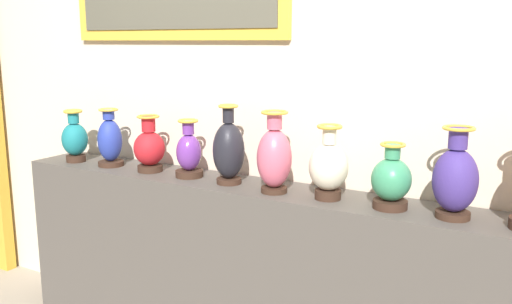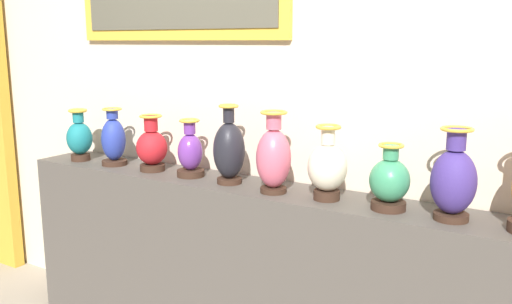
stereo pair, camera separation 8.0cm
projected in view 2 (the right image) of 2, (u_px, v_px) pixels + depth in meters
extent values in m
cube|color=#4C4742|center=(256.00, 277.00, 2.83)|extent=(2.93, 0.35, 0.96)
cube|color=beige|center=(280.00, 97.00, 2.85)|extent=(5.32, 0.10, 2.77)
cylinder|color=#382319|center=(81.00, 157.00, 3.33)|extent=(0.11, 0.11, 0.04)
ellipsoid|color=#19727A|center=(79.00, 138.00, 3.30)|extent=(0.15, 0.15, 0.19)
cylinder|color=#19727A|center=(78.00, 116.00, 3.28)|extent=(0.06, 0.06, 0.07)
torus|color=gold|center=(78.00, 111.00, 3.27)|extent=(0.11, 0.11, 0.02)
cylinder|color=#382319|center=(115.00, 162.00, 3.21)|extent=(0.15, 0.15, 0.03)
ellipsoid|color=#263899|center=(113.00, 140.00, 3.18)|extent=(0.14, 0.14, 0.24)
cylinder|color=#263899|center=(112.00, 114.00, 3.15)|extent=(0.07, 0.07, 0.06)
torus|color=gold|center=(112.00, 109.00, 3.15)|extent=(0.11, 0.11, 0.01)
cylinder|color=#382319|center=(153.00, 167.00, 3.06)|extent=(0.14, 0.14, 0.04)
ellipsoid|color=red|center=(152.00, 148.00, 3.04)|extent=(0.17, 0.17, 0.19)
cylinder|color=red|center=(151.00, 124.00, 3.01)|extent=(0.07, 0.07, 0.08)
torus|color=gold|center=(151.00, 116.00, 3.01)|extent=(0.12, 0.12, 0.01)
cylinder|color=#382319|center=(191.00, 173.00, 2.93)|extent=(0.15, 0.15, 0.04)
ellipsoid|color=#6B3393|center=(190.00, 152.00, 2.91)|extent=(0.13, 0.13, 0.19)
cylinder|color=#6B3393|center=(190.00, 127.00, 2.89)|extent=(0.06, 0.06, 0.07)
torus|color=gold|center=(189.00, 121.00, 2.88)|extent=(0.11, 0.11, 0.02)
cylinder|color=#382319|center=(229.00, 180.00, 2.79)|extent=(0.13, 0.13, 0.03)
ellipsoid|color=black|center=(229.00, 150.00, 2.76)|extent=(0.16, 0.16, 0.28)
cylinder|color=black|center=(229.00, 114.00, 2.72)|extent=(0.06, 0.06, 0.08)
torus|color=gold|center=(229.00, 106.00, 2.72)|extent=(0.10, 0.10, 0.02)
cylinder|color=#382319|center=(273.00, 190.00, 2.62)|extent=(0.13, 0.13, 0.03)
ellipsoid|color=#CC5972|center=(274.00, 159.00, 2.59)|extent=(0.17, 0.17, 0.28)
cylinder|color=#CC5972|center=(274.00, 121.00, 2.55)|extent=(0.07, 0.07, 0.08)
torus|color=gold|center=(274.00, 112.00, 2.55)|extent=(0.13, 0.13, 0.01)
cylinder|color=#382319|center=(327.00, 195.00, 2.50)|extent=(0.12, 0.12, 0.04)
ellipsoid|color=beige|center=(327.00, 168.00, 2.48)|extent=(0.18, 0.18, 0.21)
cylinder|color=beige|center=(328.00, 136.00, 2.45)|extent=(0.06, 0.06, 0.08)
torus|color=gold|center=(328.00, 127.00, 2.44)|extent=(0.11, 0.11, 0.02)
cylinder|color=#382319|center=(388.00, 205.00, 2.35)|extent=(0.15, 0.15, 0.04)
ellipsoid|color=#388C60|center=(390.00, 180.00, 2.33)|extent=(0.17, 0.17, 0.18)
cylinder|color=#388C60|center=(391.00, 152.00, 2.31)|extent=(0.07, 0.07, 0.06)
torus|color=gold|center=(391.00, 145.00, 2.30)|extent=(0.11, 0.11, 0.01)
cylinder|color=#382319|center=(451.00, 216.00, 2.22)|extent=(0.14, 0.14, 0.03)
ellipsoid|color=#3F2D7F|center=(453.00, 182.00, 2.19)|extent=(0.18, 0.18, 0.26)
cylinder|color=#3F2D7F|center=(456.00, 140.00, 2.16)|extent=(0.08, 0.08, 0.08)
torus|color=gold|center=(457.00, 129.00, 2.15)|extent=(0.13, 0.13, 0.01)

